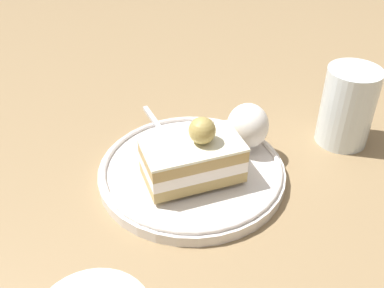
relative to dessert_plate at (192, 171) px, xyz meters
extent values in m
plane|color=#8E744F|center=(-0.01, 0.00, -0.01)|extent=(2.40, 2.40, 0.00)
cylinder|color=white|center=(0.00, 0.00, 0.00)|extent=(0.21, 0.21, 0.01)
torus|color=white|center=(0.00, 0.00, 0.01)|extent=(0.21, 0.21, 0.01)
cube|color=tan|center=(0.00, -0.02, 0.02)|extent=(0.11, 0.07, 0.01)
cube|color=white|center=(0.00, -0.02, 0.03)|extent=(0.11, 0.07, 0.01)
cube|color=tan|center=(0.00, -0.02, 0.04)|extent=(0.11, 0.07, 0.01)
cube|color=white|center=(0.00, -0.02, 0.05)|extent=(0.11, 0.07, 0.00)
sphere|color=tan|center=(0.01, -0.02, 0.07)|extent=(0.03, 0.03, 0.03)
ellipsoid|color=white|center=(0.07, 0.02, 0.04)|extent=(0.05, 0.05, 0.05)
cube|color=silver|center=(-0.02, 0.10, 0.01)|extent=(0.02, 0.07, 0.00)
cube|color=silver|center=(-0.02, 0.06, 0.01)|extent=(0.01, 0.02, 0.00)
cube|color=silver|center=(-0.02, 0.03, 0.01)|extent=(0.01, 0.03, 0.00)
cube|color=silver|center=(-0.01, 0.03, 0.01)|extent=(0.01, 0.03, 0.00)
cube|color=silver|center=(-0.01, 0.03, 0.01)|extent=(0.01, 0.03, 0.00)
cube|color=silver|center=(-0.01, 0.03, 0.01)|extent=(0.01, 0.03, 0.00)
cylinder|color=silver|center=(0.20, 0.02, 0.04)|extent=(0.06, 0.06, 0.10)
cylinder|color=silver|center=(0.20, 0.02, 0.02)|extent=(0.06, 0.06, 0.05)
camera|label=1|loc=(-0.10, -0.39, 0.33)|focal=42.58mm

